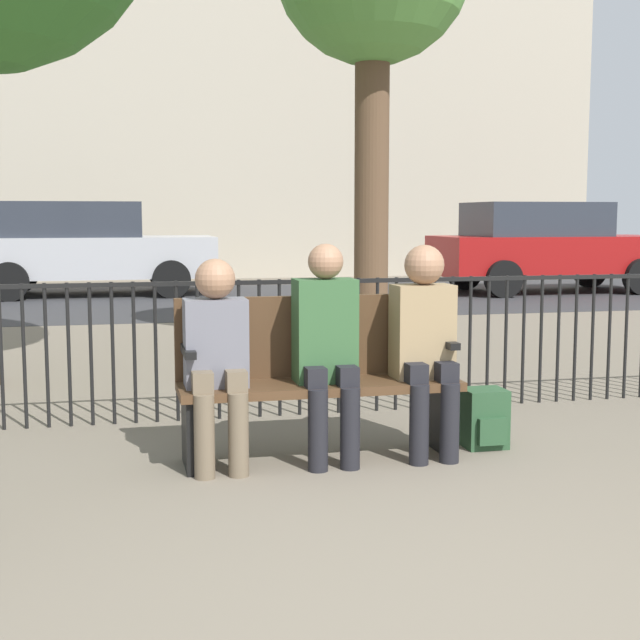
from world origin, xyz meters
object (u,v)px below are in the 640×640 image
Objects in this scene: seated_person_1 at (327,342)px; backpack at (484,419)px; seated_person_0 at (217,351)px; seated_person_2 at (425,337)px; parked_car_0 at (87,247)px; parked_car_1 at (546,246)px; park_bench at (317,372)px.

seated_person_1 is 3.48× the size of backpack.
backpack is at bearing 3.43° from seated_person_0.
backpack is (0.42, 0.09, -0.52)m from seated_person_2.
seated_person_2 is at bearing -0.04° from seated_person_1.
seated_person_1 is at bearing 179.96° from seated_person_2.
seated_person_2 is at bearing -167.45° from backpack.
parked_car_0 is (-1.61, 11.24, 0.16)m from seated_person_1.
seated_person_1 is 0.58m from seated_person_2.
seated_person_0 is 1.19m from seated_person_2.
seated_person_2 is 11.63m from parked_car_1.
park_bench is 1.30× the size of seated_person_1.
seated_person_1 is (0.61, 0.00, 0.03)m from seated_person_0.
seated_person_2 is at bearing -78.99° from parked_car_0.
seated_person_0 is 0.27× the size of parked_car_1.
parked_car_1 is (6.50, 9.90, 0.35)m from park_bench.
seated_person_1 is 0.29× the size of parked_car_1.
seated_person_0 is (-0.59, -0.13, 0.16)m from park_bench.
park_bench is at bearing 178.09° from backpack.
parked_car_0 is (-1.58, 11.12, 0.35)m from park_bench.
seated_person_2 is 0.67m from backpack.
seated_person_1 is at bearing 0.41° from seated_person_0.
seated_person_2 is 0.29× the size of parked_car_0.
parked_car_1 is (8.08, -1.22, 0.00)m from parked_car_0.
parked_car_0 is at bearing 101.01° from seated_person_2.
backpack is at bearing 5.30° from seated_person_1.
seated_person_1 is 0.29× the size of parked_car_0.
park_bench is 0.62m from seated_person_0.
seated_person_2 is 0.29× the size of parked_car_1.
park_bench is 0.38× the size of parked_car_0.
backpack is (0.99, 0.09, -0.51)m from seated_person_1.
park_bench is at bearing 168.19° from seated_person_2.
seated_person_1 reaches higher than park_bench.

